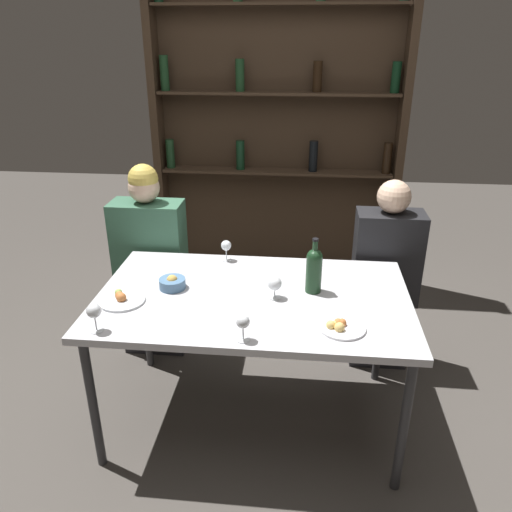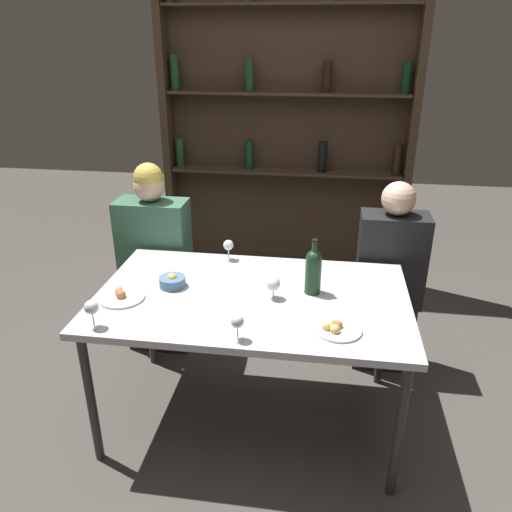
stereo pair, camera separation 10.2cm
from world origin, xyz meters
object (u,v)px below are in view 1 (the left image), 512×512
object	(u,v)px
wine_bottle	(314,268)
seated_person_left	(151,267)
wine_glass_2	(226,247)
snack_bowl	(172,283)
wine_glass_0	(244,323)
seated_person_right	(384,282)
food_plate_1	(340,326)
food_plate_0	(122,299)
wine_glass_3	(94,312)
wine_glass_1	(275,284)

from	to	relation	value
wine_bottle	seated_person_left	world-z (taller)	seated_person_left
wine_bottle	wine_glass_2	world-z (taller)	wine_bottle
snack_bowl	wine_glass_0	bearing A→B (deg)	-45.68
seated_person_left	seated_person_right	bearing A→B (deg)	0.00
wine_bottle	food_plate_1	world-z (taller)	wine_bottle
wine_glass_2	food_plate_0	world-z (taller)	wine_glass_2
wine_glass_3	food_plate_1	world-z (taller)	wine_glass_3
wine_glass_0	seated_person_left	size ratio (longest dim) A/B	0.10
wine_glass_2	seated_person_left	distance (m)	0.62
wine_glass_0	seated_person_left	world-z (taller)	seated_person_left
wine_glass_3	seated_person_right	bearing A→B (deg)	36.15
wine_glass_3	food_plate_1	xyz separation A→B (m)	(1.06, 0.12, -0.08)
wine_glass_0	wine_glass_3	size ratio (longest dim) A/B	0.91
wine_glass_3	food_plate_0	xyz separation A→B (m)	(0.02, 0.27, -0.08)
food_plate_0	snack_bowl	distance (m)	0.27
wine_glass_3	food_plate_1	distance (m)	1.07
wine_bottle	wine_glass_1	world-z (taller)	wine_bottle
wine_glass_0	wine_glass_1	xyz separation A→B (m)	(0.10, 0.38, -0.01)
food_plate_0	seated_person_left	distance (m)	0.78
wine_glass_3	seated_person_right	xyz separation A→B (m)	(1.39, 1.02, -0.30)
seated_person_left	wine_glass_3	bearing A→B (deg)	-85.85
food_plate_0	snack_bowl	bearing A→B (deg)	37.20
wine_glass_1	seated_person_left	size ratio (longest dim) A/B	0.09
wine_glass_3	snack_bowl	bearing A→B (deg)	61.70
wine_glass_2	food_plate_0	bearing A→B (deg)	-129.28
wine_glass_3	seated_person_right	size ratio (longest dim) A/B	0.11
wine_bottle	snack_bowl	xyz separation A→B (m)	(-0.71, -0.04, -0.10)
wine_glass_2	snack_bowl	size ratio (longest dim) A/B	0.90
seated_person_left	seated_person_right	xyz separation A→B (m)	(1.46, 0.00, -0.03)
wine_glass_3	wine_glass_0	bearing A→B (deg)	-0.53
food_plate_1	seated_person_left	distance (m)	1.46
wine_glass_2	seated_person_right	world-z (taller)	seated_person_right
food_plate_0	wine_bottle	bearing A→B (deg)	12.11
wine_glass_1	seated_person_right	bearing A→B (deg)	45.20
wine_bottle	wine_glass_3	bearing A→B (deg)	-153.78
wine_glass_1	seated_person_left	distance (m)	1.08
food_plate_0	seated_person_right	distance (m)	1.58
seated_person_right	wine_glass_2	bearing A→B (deg)	-166.76
wine_glass_0	wine_glass_2	distance (m)	0.83
wine_glass_0	wine_glass_2	bearing A→B (deg)	104.13
seated_person_right	wine_glass_3	bearing A→B (deg)	-143.85
wine_glass_2	food_plate_1	xyz separation A→B (m)	(0.61, -0.67, -0.07)
wine_glass_0	wine_glass_3	xyz separation A→B (m)	(-0.65, 0.01, 0.01)
wine_bottle	seated_person_right	size ratio (longest dim) A/B	0.24
food_plate_1	food_plate_0	bearing A→B (deg)	172.17
wine_glass_0	food_plate_1	world-z (taller)	wine_glass_0
seated_person_right	wine_glass_0	bearing A→B (deg)	-125.85
wine_bottle	seated_person_right	world-z (taller)	seated_person_right
wine_glass_2	seated_person_right	distance (m)	1.01
food_plate_0	snack_bowl	xyz separation A→B (m)	(0.21, 0.16, 0.02)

